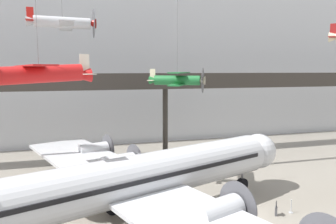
{
  "coord_description": "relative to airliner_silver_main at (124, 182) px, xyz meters",
  "views": [
    {
      "loc": [
        -11.73,
        -21.43,
        11.12
      ],
      "look_at": [
        -3.44,
        7.42,
        7.25
      ],
      "focal_mm": 35.0,
      "sensor_mm": 36.0,
      "label": 1
    }
  ],
  "objects": [
    {
      "name": "suspended_plane_red_highwing",
      "position": [
        -5.55,
        4.36,
        7.41
      ],
      "size": [
        8.02,
        9.58,
        10.37
      ],
      "rotation": [
        0.0,
        0.0,
        3.41
      ],
      "color": "red"
    },
    {
      "name": "ground_plane",
      "position": [
        8.62,
        -0.27,
        -3.45
      ],
      "size": [
        260.0,
        260.0,
        0.0
      ],
      "primitive_type": "plane",
      "color": "gray"
    },
    {
      "name": "suspended_plane_silver_racer",
      "position": [
        -4.05,
        16.14,
        12.69
      ],
      "size": [
        7.21,
        8.87,
        5.15
      ],
      "rotation": [
        0.0,
        0.0,
        0.04
      ],
      "color": "silver"
    },
    {
      "name": "info_sign_pedestal",
      "position": [
        11.5,
        -0.98,
        -2.99
      ],
      "size": [
        0.43,
        0.69,
        1.24
      ],
      "rotation": [
        0.0,
        0.0,
        -0.53
      ],
      "color": "#4C4C51",
      "rests_on": "ground"
    },
    {
      "name": "stanchion_barrier",
      "position": [
        12.91,
        -0.89,
        -3.13
      ],
      "size": [
        0.36,
        0.36,
        1.08
      ],
      "color": "#B2B5BA",
      "rests_on": "ground"
    },
    {
      "name": "hangar_back_wall",
      "position": [
        8.62,
        28.27,
        8.62
      ],
      "size": [
        140.0,
        3.0,
        24.14
      ],
      "color": "silver",
      "rests_on": "ground"
    },
    {
      "name": "mezzanine_walkway",
      "position": [
        8.62,
        19.49,
        5.58
      ],
      "size": [
        110.0,
        3.2,
        10.72
      ],
      "color": "#38332D",
      "rests_on": "ground"
    },
    {
      "name": "airliner_silver_main",
      "position": [
        0.0,
        0.0,
        0.0
      ],
      "size": [
        30.94,
        36.15,
        9.84
      ],
      "rotation": [
        0.0,
        0.0,
        0.35
      ],
      "color": "silver",
      "rests_on": "ground"
    },
    {
      "name": "suspended_plane_green_biplane",
      "position": [
        6.04,
        6.96,
        6.77
      ],
      "size": [
        5.44,
        6.11,
        10.55
      ],
      "rotation": [
        0.0,
        0.0,
        5.8
      ],
      "color": "#1E6B33"
    }
  ]
}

